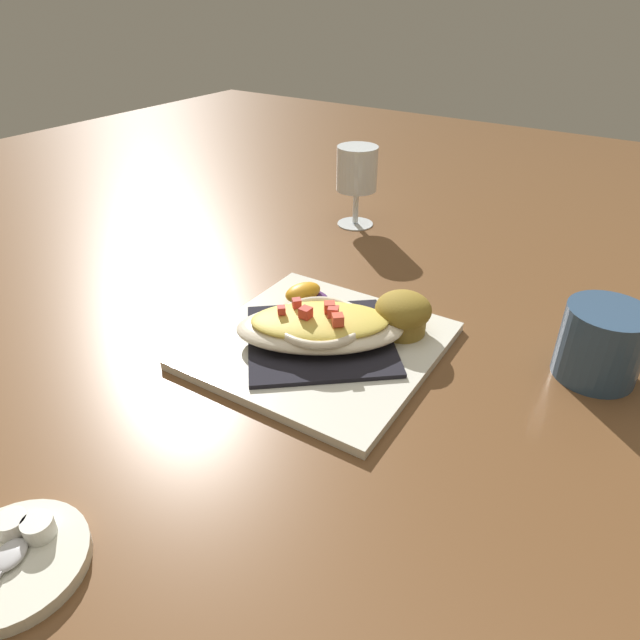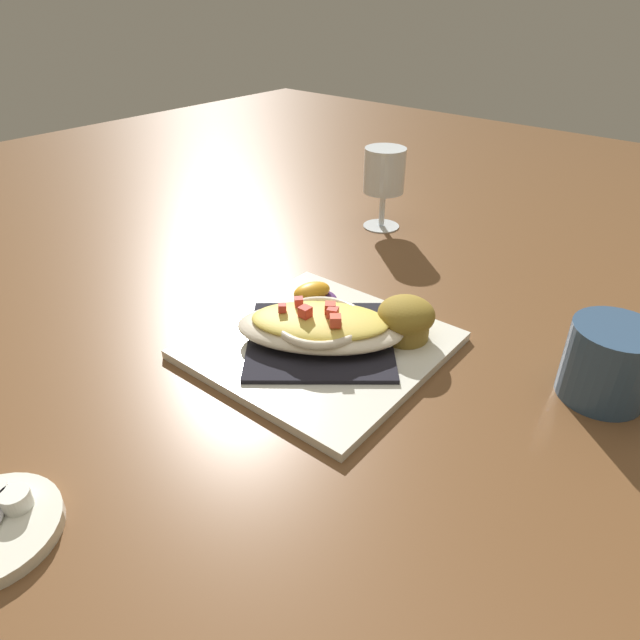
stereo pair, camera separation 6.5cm
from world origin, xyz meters
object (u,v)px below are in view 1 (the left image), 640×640
object	(u,v)px
muffin	(403,313)
orange_garnish	(305,293)
creamer_saucer	(13,563)
creamer_cup_1	(13,525)
coffee_mug	(601,347)
creamer_cup_0	(39,528)
gratin_dish	(320,325)
spoon	(4,562)
square_plate	(320,345)
stemmed_glass	(357,173)

from	to	relation	value
muffin	orange_garnish	size ratio (longest dim) A/B	1.11
creamer_saucer	creamer_cup_1	xyz separation A→B (m)	(0.02, -0.02, 0.01)
coffee_mug	creamer_cup_0	size ratio (longest dim) A/B	4.76
gratin_dish	coffee_mug	bearing A→B (deg)	-155.36
muffin	spoon	bearing A→B (deg)	77.94
creamer_saucer	creamer_cup_0	distance (m)	0.03
orange_garnish	creamer_saucer	xyz separation A→B (m)	(-0.04, 0.44, -0.02)
gratin_dish	creamer_cup_0	distance (m)	0.35
square_plate	coffee_mug	xyz separation A→B (m)	(-0.28, -0.13, 0.03)
spoon	gratin_dish	bearing A→B (deg)	-93.98
stemmed_glass	creamer_cup_1	bearing A→B (deg)	99.45
gratin_dish	coffee_mug	size ratio (longest dim) A/B	1.94
stemmed_glass	coffee_mug	bearing A→B (deg)	152.61
coffee_mug	creamer_saucer	world-z (taller)	coffee_mug
spoon	creamer_cup_1	size ratio (longest dim) A/B	3.40
spoon	muffin	bearing A→B (deg)	-102.06
stemmed_glass	gratin_dish	bearing A→B (deg)	114.82
coffee_mug	spoon	bearing A→B (deg)	58.56
creamer_saucer	creamer_cup_0	bearing A→B (deg)	-89.60
orange_garnish	creamer_saucer	distance (m)	0.45
square_plate	gratin_dish	bearing A→B (deg)	109.59
muffin	coffee_mug	world-z (taller)	coffee_mug
creamer_saucer	creamer_cup_0	size ratio (longest dim) A/B	4.64
muffin	creamer_saucer	size ratio (longest dim) A/B	0.61
gratin_dish	spoon	world-z (taller)	gratin_dish
gratin_dish	spoon	bearing A→B (deg)	86.02
stemmed_glass	spoon	xyz separation A→B (m)	(-0.14, 0.74, -0.08)
muffin	coffee_mug	distance (m)	0.22
square_plate	creamer_cup_0	distance (m)	0.35
square_plate	stemmed_glass	xyz separation A→B (m)	(0.17, -0.36, 0.09)
square_plate	creamer_cup_0	bearing A→B (deg)	85.19
spoon	creamer_cup_0	distance (m)	0.03
creamer_saucer	spoon	bearing A→B (deg)	116.18
creamer_saucer	muffin	bearing A→B (deg)	-102.54
square_plate	stemmed_glass	distance (m)	0.41
spoon	creamer_cup_0	bearing A→B (deg)	-84.60
square_plate	coffee_mug	bearing A→B (deg)	-155.36
muffin	stemmed_glass	world-z (taller)	stemmed_glass
creamer_cup_0	creamer_cup_1	size ratio (longest dim) A/B	1.00
creamer_saucer	stemmed_glass	bearing A→B (deg)	-79.25
muffin	spoon	xyz separation A→B (m)	(0.10, 0.45, -0.02)
gratin_dish	stemmed_glass	xyz separation A→B (m)	(0.17, -0.36, 0.06)
orange_garnish	coffee_mug	distance (m)	0.36
muffin	spoon	size ratio (longest dim) A/B	0.84
muffin	creamer_cup_0	distance (m)	0.43
gratin_dish	orange_garnish	xyz separation A→B (m)	(0.07, -0.07, -0.01)
square_plate	creamer_saucer	distance (m)	0.37
coffee_mug	orange_garnish	bearing A→B (deg)	9.18
stemmed_glass	spoon	bearing A→B (deg)	100.87
coffee_mug	stemmed_glass	bearing A→B (deg)	-27.39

